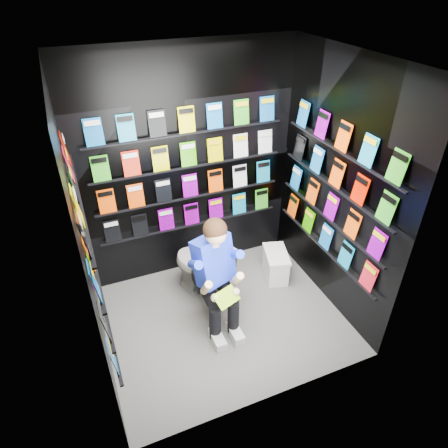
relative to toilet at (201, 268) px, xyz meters
name	(u,v)px	position (x,y,z in m)	size (l,w,h in m)	color
floor	(224,318)	(0.08, -0.46, -0.37)	(2.40, 2.40, 0.00)	slate
ceiling	(224,60)	(0.08, -0.46, 2.23)	(2.40, 2.40, 0.00)	white
wall_back	(188,170)	(0.08, 0.54, 0.93)	(2.40, 0.04, 2.60)	black
wall_front	(279,287)	(0.08, -1.46, 0.93)	(2.40, 0.04, 2.60)	black
wall_left	(83,247)	(-1.12, -0.46, 0.93)	(0.04, 2.00, 2.60)	black
wall_right	(337,191)	(1.28, -0.46, 0.93)	(0.04, 2.00, 2.60)	black
comics_back	(189,170)	(0.08, 0.51, 0.94)	(2.10, 0.06, 1.37)	red
comics_left	(87,245)	(-1.09, -0.46, 0.94)	(0.06, 1.70, 1.37)	red
comics_right	(334,191)	(1.25, -0.46, 0.94)	(0.06, 1.70, 1.37)	red
toilet	(201,268)	(0.00, 0.00, 0.00)	(0.42, 0.75, 0.73)	white
longbox	(275,266)	(0.91, -0.06, -0.21)	(0.23, 0.42, 0.32)	silver
longbox_lid	(277,254)	(0.91, -0.06, -0.04)	(0.25, 0.44, 0.03)	silver
reader	(213,260)	(0.00, -0.38, 0.39)	(0.51, 0.74, 1.36)	#1228D0
held_comic	(227,297)	(0.00, -0.73, 0.21)	(0.24, 0.01, 0.16)	green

